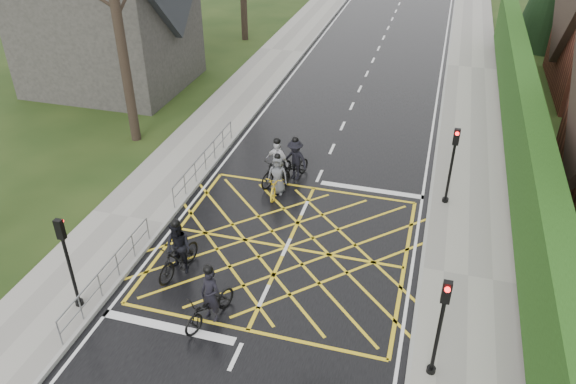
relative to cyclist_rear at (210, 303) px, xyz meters
The scene contains 16 objects.
ground 4.09m from the cyclist_rear, 73.40° to the left, with size 120.00×120.00×0.00m, color black.
road 4.09m from the cyclist_rear, 73.40° to the left, with size 9.00×80.00×0.01m, color black.
sidewalk_right 8.16m from the cyclist_rear, 28.44° to the left, with size 3.00×80.00×0.15m, color gray.
sidewalk_left 6.23m from the cyclist_rear, 141.34° to the left, with size 3.00×80.00×0.15m, color gray.
stone_wall 13.30m from the cyclist_rear, 47.96° to the left, with size 0.50×38.00×0.70m, color slate.
hedge 13.38m from the cyclist_rear, 47.96° to the left, with size 0.90×38.00×2.80m, color #19370F.
railing_south 3.52m from the cyclist_rear, behind, with size 0.05×5.04×1.03m.
railing_north 8.62m from the cyclist_rear, 113.93° to the left, with size 0.05×6.04×1.03m.
traffic_light_ne 10.26m from the cyclist_rear, 52.22° to the left, with size 0.24×0.31×3.21m.
traffic_light_se 6.35m from the cyclist_rear, ahead, with size 0.24×0.31×3.21m.
traffic_light_sw 4.12m from the cyclist_rear, behind, with size 0.24×0.31×3.21m.
cyclist_rear is the anchor object (origin of this frame).
cyclist_back 2.48m from the cyclist_rear, 136.06° to the left, with size 1.03×2.10×2.03m.
cyclist_mid 8.40m from the cyclist_rear, 88.50° to the left, with size 1.30×2.07×1.90m.
cyclist_front 7.93m from the cyclist_rear, 92.88° to the left, with size 1.23×2.06×1.99m.
cyclist_lead 7.12m from the cyclist_rear, 91.13° to the left, with size 0.81×1.83×1.75m.
Camera 1 is at (4.22, -14.67, 11.85)m, focal length 35.00 mm.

